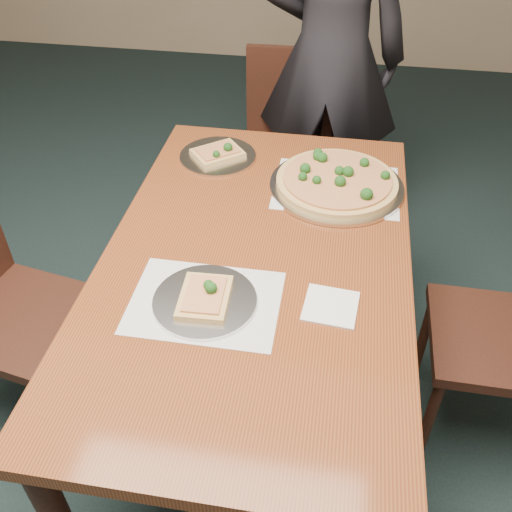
% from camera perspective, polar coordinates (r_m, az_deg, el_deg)
% --- Properties ---
extents(dining_table, '(0.90, 1.50, 0.75)m').
position_cam_1_polar(dining_table, '(1.74, 0.00, -2.31)').
color(dining_table, '#5E2912').
rests_on(dining_table, ground).
extents(chair_far, '(0.43, 0.43, 0.91)m').
position_cam_1_polar(chair_far, '(2.73, 3.23, 11.54)').
color(chair_far, black).
rests_on(chair_far, ground).
extents(diner, '(0.67, 0.45, 1.78)m').
position_cam_1_polar(diner, '(2.64, 7.48, 19.18)').
color(diner, black).
rests_on(diner, ground).
extents(placemat_main, '(0.42, 0.32, 0.00)m').
position_cam_1_polar(placemat_main, '(1.98, 8.02, 6.80)').
color(placemat_main, white).
rests_on(placemat_main, dining_table).
extents(placemat_near, '(0.40, 0.30, 0.00)m').
position_cam_1_polar(placemat_near, '(1.54, -5.12, -4.62)').
color(placemat_near, white).
rests_on(placemat_near, dining_table).
extents(pizza_pan, '(0.46, 0.46, 0.07)m').
position_cam_1_polar(pizza_pan, '(1.97, 8.07, 7.35)').
color(pizza_pan, silver).
rests_on(pizza_pan, dining_table).
extents(slice_plate_near, '(0.28, 0.28, 0.06)m').
position_cam_1_polar(slice_plate_near, '(1.53, -5.13, -4.27)').
color(slice_plate_near, silver).
rests_on(slice_plate_near, dining_table).
extents(slice_plate_far, '(0.28, 0.28, 0.06)m').
position_cam_1_polar(slice_plate_far, '(2.13, -3.83, 10.08)').
color(slice_plate_far, silver).
rests_on(slice_plate_far, dining_table).
extents(napkin, '(0.15, 0.15, 0.01)m').
position_cam_1_polar(napkin, '(1.53, 7.48, -4.99)').
color(napkin, white).
rests_on(napkin, dining_table).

